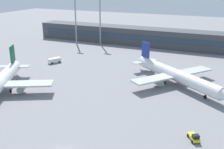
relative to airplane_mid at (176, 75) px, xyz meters
name	(u,v)px	position (x,y,z in m)	size (l,w,h in m)	color
ground_plane	(132,86)	(-12.81, -6.90, -3.37)	(400.00, 400.00, 0.00)	gray
terminal_building	(172,39)	(-12.81, 52.74, 1.14)	(152.61, 12.13, 9.00)	#3F4247
airplane_mid	(176,75)	(0.00, 0.00, 0.00)	(37.59, 30.40, 11.04)	silver
baggage_tug_yellow	(194,137)	(10.52, -31.76, -2.57)	(3.15, 3.86, 1.75)	yellow
service_van_white	(55,60)	(-51.40, 5.00, -2.25)	(4.19, 5.53, 2.08)	white
floodlight_tower_west	(75,16)	(-61.99, 40.30, 11.74)	(3.20, 0.80, 26.16)	gray
floodlight_tower_east	(100,17)	(-49.28, 43.84, 11.48)	(3.20, 0.80, 25.65)	gray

